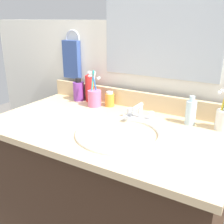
# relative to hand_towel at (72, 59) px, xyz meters

# --- Properties ---
(vanity_cabinet) EXTENTS (1.03, 0.56, 0.83)m
(vanity_cabinet) POSITION_rel_hand_towel_xyz_m (0.44, -0.32, -0.66)
(vanity_cabinet) COLOR #382316
(vanity_cabinet) RESTS_ON ground_plane
(countertop) EXTENTS (1.08, 0.61, 0.03)m
(countertop) POSITION_rel_hand_towel_xyz_m (0.44, -0.32, -0.23)
(countertop) COLOR #D1B284
(countertop) RESTS_ON vanity_cabinet
(backsplash) EXTENTS (1.08, 0.02, 0.09)m
(backsplash) POSITION_rel_hand_towel_xyz_m (0.44, -0.02, -0.17)
(backsplash) COLOR #D1B284
(backsplash) RESTS_ON countertop
(back_wall) EXTENTS (2.18, 0.04, 1.30)m
(back_wall) POSITION_rel_hand_towel_xyz_m (0.44, 0.04, -0.43)
(back_wall) COLOR white
(back_wall) RESTS_ON ground_plane
(mirror_panel) EXTENTS (0.60, 0.01, 0.56)m
(mirror_panel) POSITION_rel_hand_towel_xyz_m (0.54, 0.02, 0.23)
(mirror_panel) COLOR #B2BCC6
(towel_ring) EXTENTS (0.10, 0.01, 0.10)m
(towel_ring) POSITION_rel_hand_towel_xyz_m (0.00, 0.02, 0.12)
(towel_ring) COLOR silver
(hand_towel) EXTENTS (0.11, 0.04, 0.22)m
(hand_towel) POSITION_rel_hand_towel_xyz_m (0.00, 0.00, 0.00)
(hand_towel) COLOR #334C8C
(sink_basin) EXTENTS (0.36, 0.36, 0.11)m
(sink_basin) POSITION_rel_hand_towel_xyz_m (0.53, -0.37, -0.25)
(sink_basin) COLOR white
(sink_basin) RESTS_ON countertop
(faucet) EXTENTS (0.16, 0.10, 0.08)m
(faucet) POSITION_rel_hand_towel_xyz_m (0.53, -0.17, -0.19)
(faucet) COLOR silver
(faucet) RESTS_ON countertop
(bottle_gel_clear) EXTENTS (0.05, 0.05, 0.13)m
(bottle_gel_clear) POSITION_rel_hand_towel_xyz_m (0.75, -0.11, -0.16)
(bottle_gel_clear) COLOR silver
(bottle_gel_clear) RESTS_ON countertop
(bottle_cream_purple) EXTENTS (0.06, 0.06, 0.13)m
(bottle_cream_purple) POSITION_rel_hand_towel_xyz_m (0.10, -0.07, -0.16)
(bottle_cream_purple) COLOR #7A3899
(bottle_cream_purple) RESTS_ON countertop
(bottle_oil_amber) EXTENTS (0.05, 0.05, 0.08)m
(bottle_oil_amber) POSITION_rel_hand_towel_xyz_m (0.31, -0.07, -0.18)
(bottle_oil_amber) COLOR gold
(bottle_oil_amber) RESTS_ON countertop
(bottle_spray_red) EXTENTS (0.05, 0.05, 0.17)m
(bottle_spray_red) POSITION_rel_hand_towel_xyz_m (0.16, -0.05, -0.14)
(bottle_spray_red) COLOR red
(bottle_spray_red) RESTS_ON countertop
(cup_white_ceramic) EXTENTS (0.08, 0.07, 0.20)m
(cup_white_ceramic) POSITION_rel_hand_towel_xyz_m (0.89, -0.10, -0.17)
(cup_white_ceramic) COLOR white
(cup_white_ceramic) RESTS_ON countertop
(cup_pink) EXTENTS (0.08, 0.08, 0.20)m
(cup_pink) POSITION_rel_hand_towel_xyz_m (0.24, -0.11, -0.17)
(cup_pink) COLOR #D16693
(cup_pink) RESTS_ON countertop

